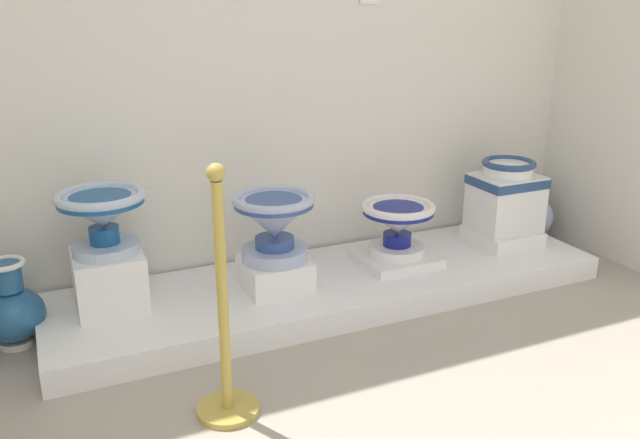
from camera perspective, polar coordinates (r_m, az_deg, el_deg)
name	(u,v)px	position (r m, az deg, el deg)	size (l,w,h in m)	color
display_platform	(334,286)	(3.39, 1.25, -5.76)	(2.84, 0.77, 0.12)	white
plinth_block_rightmost	(109,280)	(3.13, -17.84, -5.02)	(0.30, 0.32, 0.26)	white
antique_toilet_rightmost	(102,212)	(3.02, -18.44, 0.61)	(0.39, 0.39, 0.29)	#AFC4DD
plinth_block_tall_cobalt	(275,273)	(3.21, -3.91, -4.69)	(0.31, 0.31, 0.15)	white
antique_toilet_tall_cobalt	(274,220)	(3.11, -4.02, -0.02)	(0.39, 0.39, 0.33)	#A6B4D7
plinth_block_slender_white	(396,258)	(3.53, 6.65, -3.36)	(0.39, 0.36, 0.05)	white
antique_toilet_slender_white	(398,221)	(3.46, 6.78, -0.12)	(0.39, 0.39, 0.28)	white
plinth_block_pale_glazed	(502,236)	(3.94, 15.55, -1.36)	(0.35, 0.35, 0.08)	white
antique_toilet_pale_glazed	(506,194)	(3.86, 15.87, 2.17)	(0.36, 0.30, 0.41)	white
decorative_vase_spare	(12,310)	(3.19, -25.20, -7.16)	(0.28, 0.28, 0.40)	white
decorative_vase_companion	(533,215)	(4.35, 18.01, 0.41)	(0.25, 0.25, 0.38)	navy
stanchion_post_near_left	(225,340)	(2.41, -8.29, -10.35)	(0.24, 0.24, 0.95)	#B89D43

